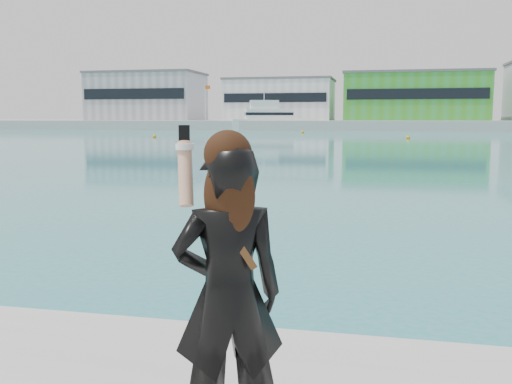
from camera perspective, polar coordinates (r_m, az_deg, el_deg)
far_quay at (r=133.70m, az=11.97°, el=6.60°), size 320.00×40.00×2.00m
warehouse_grey_left at (r=143.36m, az=-10.83°, el=9.38°), size 26.52×16.36×11.50m
warehouse_white at (r=133.80m, az=2.45°, el=9.22°), size 24.48×15.35×9.50m
warehouse_green at (r=131.90m, az=15.56°, el=9.20°), size 30.60×16.36×10.50m
flagpole_left at (r=130.81m, az=-5.06°, el=9.14°), size 1.28×0.16×8.00m
flagpole_right at (r=126.43m, az=22.17°, el=8.68°), size 1.28×0.16×8.00m
motor_yacht at (r=120.35m, az=1.50°, el=7.29°), size 18.09×10.01×8.14m
buoy_near at (r=73.70m, az=14.97°, el=5.16°), size 0.50×0.50×0.50m
buoy_far at (r=98.91m, az=4.69°, el=5.91°), size 0.50×0.50×0.50m
buoy_extra at (r=76.89m, az=-10.12°, el=5.38°), size 0.50×0.50×0.50m
woman at (r=3.17m, az=-2.80°, el=-9.42°), size 0.72×0.60×1.78m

